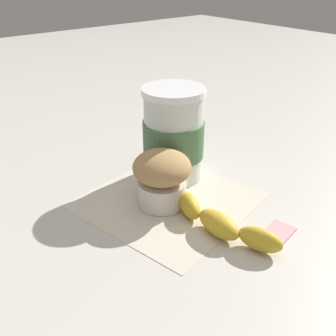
# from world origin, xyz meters

# --- Properties ---
(ground_plane) EXTENTS (3.00, 3.00, 0.00)m
(ground_plane) POSITION_xyz_m (0.00, 0.00, 0.00)
(ground_plane) COLOR beige
(paper_napkin) EXTENTS (0.26, 0.26, 0.00)m
(paper_napkin) POSITION_xyz_m (0.00, 0.00, 0.00)
(paper_napkin) COLOR beige
(paper_napkin) RESTS_ON ground_plane
(coffee_cup) EXTENTS (0.10, 0.10, 0.15)m
(coffee_cup) POSITION_xyz_m (-0.05, 0.06, 0.07)
(coffee_cup) COLOR silver
(coffee_cup) RESTS_ON paper_napkin
(muffin) EXTENTS (0.08, 0.08, 0.08)m
(muffin) POSITION_xyz_m (-0.00, -0.01, 0.05)
(muffin) COLOR white
(muffin) RESTS_ON paper_napkin
(banana) EXTENTS (0.17, 0.06, 0.03)m
(banana) POSITION_xyz_m (0.10, 0.00, 0.02)
(banana) COLOR gold
(banana) RESTS_ON paper_napkin
(sugar_packet) EXTENTS (0.04, 0.05, 0.01)m
(sugar_packet) POSITION_xyz_m (0.15, 0.06, 0.00)
(sugar_packet) COLOR pink
(sugar_packet) RESTS_ON ground_plane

